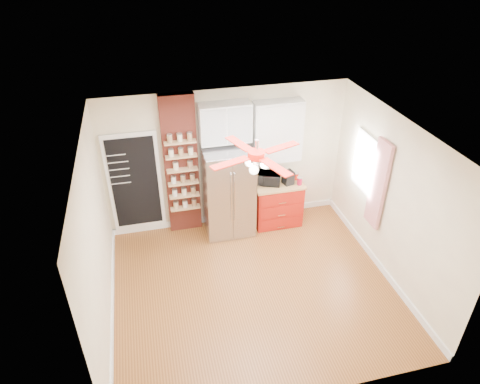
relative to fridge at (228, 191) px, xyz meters
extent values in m
plane|color=brown|center=(0.05, -1.63, -0.88)|extent=(4.50, 4.50, 0.00)
plane|color=white|center=(0.05, -1.63, 1.83)|extent=(4.50, 4.50, 0.00)
cube|color=beige|center=(0.05, 0.37, 0.48)|extent=(4.50, 0.02, 2.70)
cube|color=beige|center=(0.05, -3.63, 0.48)|extent=(4.50, 0.02, 2.70)
cube|color=beige|center=(-2.20, -1.63, 0.48)|extent=(0.02, 4.00, 2.70)
cube|color=beige|center=(2.30, -1.63, 0.48)|extent=(0.02, 4.00, 2.70)
cube|color=white|center=(-1.65, 0.34, 0.23)|extent=(0.95, 0.04, 1.95)
cube|color=black|center=(-1.65, 0.32, 0.23)|extent=(0.82, 0.02, 1.78)
cube|color=maroon|center=(-0.80, 0.29, 0.48)|extent=(0.60, 0.16, 2.70)
cube|color=#A9AAAE|center=(0.00, 0.00, 0.00)|extent=(0.90, 0.70, 1.75)
cube|color=white|center=(0.00, 0.20, 1.27)|extent=(0.90, 0.35, 0.70)
cube|color=#A0170D|center=(0.97, 0.05, -0.45)|extent=(0.90, 0.60, 0.86)
cube|color=tan|center=(0.97, 0.05, 0.01)|extent=(0.94, 0.64, 0.04)
cube|color=white|center=(0.97, 0.22, 1.00)|extent=(0.90, 0.30, 1.15)
cube|color=white|center=(2.28, -0.73, 0.68)|extent=(0.04, 0.75, 1.05)
cube|color=red|center=(2.23, -1.28, 0.57)|extent=(0.06, 0.40, 1.55)
cylinder|color=silver|center=(0.05, -1.63, 1.68)|extent=(0.05, 0.05, 0.20)
cylinder|color=#B4170B|center=(0.05, -1.63, 1.56)|extent=(0.24, 0.24, 0.10)
sphere|color=white|center=(0.05, -1.63, 1.40)|extent=(0.13, 0.13, 0.13)
imported|color=black|center=(0.79, 0.05, 0.14)|extent=(0.49, 0.42, 0.23)
cube|color=black|center=(1.14, -0.03, 0.16)|extent=(0.21, 0.22, 0.26)
cylinder|color=#A8092C|center=(1.34, -0.12, 0.10)|extent=(0.12, 0.12, 0.14)
cylinder|color=#AD1909|center=(1.34, 0.09, 0.09)|extent=(0.13, 0.13, 0.13)
cylinder|color=beige|center=(-0.91, 0.17, 0.56)|extent=(0.12, 0.12, 0.13)
cylinder|color=#916B4A|center=(-0.65, 0.16, 0.56)|extent=(0.10, 0.10, 0.13)
camera|label=1|loc=(-1.38, -6.55, 4.16)|focal=32.00mm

